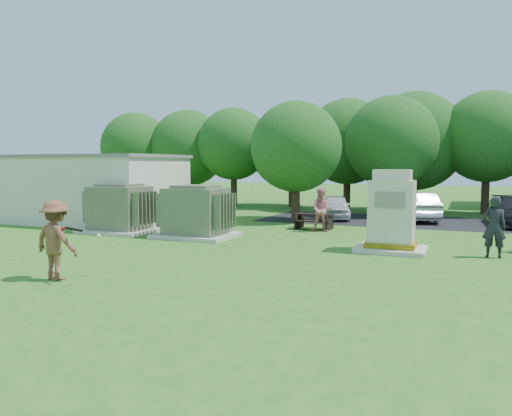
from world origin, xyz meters
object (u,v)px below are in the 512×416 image
at_px(person_at_picnic, 322,210).
at_px(car_white, 335,207).
at_px(generator_cabinet, 392,216).
at_px(person_by_generator, 494,227).
at_px(picnic_table, 314,220).
at_px(batter, 56,240).
at_px(car_silver_a, 416,207).
at_px(transformer_left, 120,210).
at_px(transformer_right, 196,213).

height_order(person_at_picnic, car_white, person_at_picnic).
height_order(generator_cabinet, person_by_generator, generator_cabinet).
xyz_separation_m(picnic_table, person_at_picnic, (0.55, -0.72, 0.51)).
relative_size(batter, person_at_picnic, 1.06).
bearing_deg(batter, car_white, -95.76).
bearing_deg(car_silver_a, batter, 49.99).
height_order(transformer_left, batter, transformer_left).
distance_m(transformer_left, person_by_generator, 14.37).
xyz_separation_m(generator_cabinet, picnic_table, (-3.98, 4.52, -0.75)).
xyz_separation_m(transformer_left, picnic_table, (7.32, 4.21, -0.54)).
bearing_deg(transformer_right, car_silver_a, 51.97).
height_order(transformer_left, picnic_table, transformer_left).
bearing_deg(batter, picnic_table, -100.36).
height_order(transformer_right, picnic_table, transformer_right).
height_order(car_white, car_silver_a, car_silver_a).
bearing_deg(transformer_right, car_white, 68.69).
bearing_deg(person_at_picnic, picnic_table, 113.10).
distance_m(transformer_right, person_by_generator, 10.67).
relative_size(transformer_left, person_at_picnic, 1.60).
xyz_separation_m(transformer_left, person_by_generator, (14.37, -0.18, -0.02)).
relative_size(generator_cabinet, picnic_table, 1.67).
bearing_deg(car_white, car_silver_a, -3.79).
xyz_separation_m(generator_cabinet, person_at_picnic, (-3.43, 3.80, -0.25)).
xyz_separation_m(transformer_right, person_by_generator, (10.67, -0.18, -0.02)).
relative_size(transformer_left, person_by_generator, 1.58).
relative_size(transformer_right, person_at_picnic, 1.60).
bearing_deg(transformer_left, person_by_generator, -0.74).
bearing_deg(picnic_table, transformer_right, -130.68).
bearing_deg(transformer_right, transformer_left, 180.00).
bearing_deg(transformer_right, generator_cabinet, -2.33).
bearing_deg(person_at_picnic, transformer_right, -154.63).
bearing_deg(person_by_generator, batter, 35.68).
bearing_deg(car_white, transformer_right, -125.84).
distance_m(transformer_right, picnic_table, 5.57).
height_order(generator_cabinet, batter, generator_cabinet).
distance_m(transformer_left, person_at_picnic, 8.61).
xyz_separation_m(generator_cabinet, person_by_generator, (3.07, 0.12, -0.24)).
bearing_deg(generator_cabinet, transformer_right, 177.67).
bearing_deg(batter, transformer_left, -57.39).
height_order(picnic_table, person_at_picnic, person_at_picnic).
xyz_separation_m(generator_cabinet, batter, (-7.13, -7.45, -0.19)).
bearing_deg(car_white, picnic_table, -102.20).
height_order(transformer_right, person_at_picnic, transformer_right).
bearing_deg(picnic_table, batter, -104.76).
relative_size(transformer_right, picnic_table, 1.85).
distance_m(person_at_picnic, car_silver_a, 6.91).
xyz_separation_m(picnic_table, car_silver_a, (3.86, 5.35, 0.28)).
xyz_separation_m(picnic_table, person_by_generator, (7.06, -4.39, 0.52)).
bearing_deg(transformer_left, batter, -61.78).
bearing_deg(generator_cabinet, car_silver_a, 90.70).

